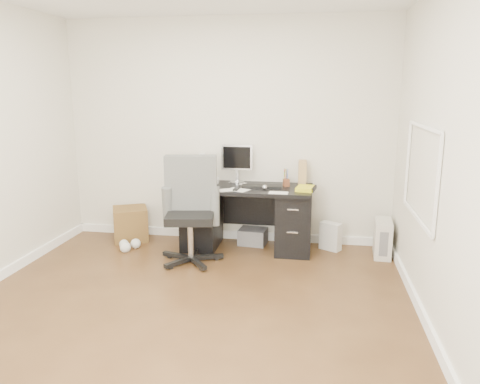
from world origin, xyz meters
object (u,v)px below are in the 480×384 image
object	(u,v)px
desk	(247,216)
office_chair	(190,211)
wicker_basket	(131,224)
pc_tower	(383,238)
lcd_monitor	(237,164)
keyboard	(262,186)

from	to	relation	value
desk	office_chair	bearing A→B (deg)	-135.20
office_chair	wicker_basket	size ratio (longest dim) A/B	2.82
pc_tower	office_chair	bearing A→B (deg)	-161.51
lcd_monitor	office_chair	size ratio (longest dim) A/B	0.41
lcd_monitor	wicker_basket	size ratio (longest dim) A/B	1.15
keyboard	wicker_basket	xyz separation A→B (m)	(-1.67, 0.10, -0.56)
wicker_basket	pc_tower	bearing A→B (deg)	-1.77
lcd_monitor	keyboard	xyz separation A→B (m)	(0.33, -0.22, -0.22)
keyboard	pc_tower	size ratio (longest dim) A/B	1.10
lcd_monitor	pc_tower	world-z (taller)	lcd_monitor
desk	pc_tower	world-z (taller)	desk
office_chair	wicker_basket	xyz separation A→B (m)	(-0.95, 0.63, -0.37)
lcd_monitor	keyboard	size ratio (longest dim) A/B	1.03
lcd_monitor	pc_tower	bearing A→B (deg)	-6.88
desk	keyboard	distance (m)	0.40
keyboard	wicker_basket	world-z (taller)	keyboard
office_chair	pc_tower	xyz separation A→B (m)	(2.10, 0.54, -0.37)
desk	keyboard	bearing A→B (deg)	-1.01
desk	pc_tower	size ratio (longest dim) A/B	3.61
office_chair	wicker_basket	distance (m)	1.20
wicker_basket	desk	bearing A→B (deg)	-3.57
office_chair	wicker_basket	bearing A→B (deg)	136.45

